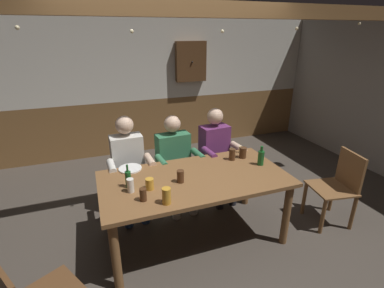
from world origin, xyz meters
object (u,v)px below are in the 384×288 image
pint_glass_4 (143,195)px  pint_glass_6 (180,176)px  person_2 (217,151)px  plate_0 (130,169)px  pint_glass_3 (232,154)px  bottle_1 (128,179)px  dining_table (195,185)px  pint_glass_5 (130,185)px  pint_glass_0 (243,153)px  table_candle (240,149)px  person_1 (176,159)px  pint_glass_1 (167,196)px  pint_glass_2 (150,184)px  bottle_0 (261,157)px  wall_dart_cabinet (191,62)px  chair_empty_near_right (338,186)px  person_0 (129,163)px

pint_glass_4 → pint_glass_6: bearing=26.1°
person_2 → pint_glass_6: size_ratio=9.83×
plate_0 → pint_glass_3: (1.14, -0.16, 0.06)m
bottle_1 → pint_glass_4: bearing=-72.9°
dining_table → pint_glass_5: bearing=-174.9°
pint_glass_0 → pint_glass_4: pint_glass_0 is taller
bottle_1 → table_candle: bearing=14.7°
dining_table → pint_glass_3: (0.55, 0.25, 0.16)m
person_1 → pint_glass_4: size_ratio=10.11×
pint_glass_1 → person_2: bearing=47.7°
pint_glass_6 → pint_glass_2: bearing=-174.7°
pint_glass_3 → pint_glass_4: bearing=-156.3°
bottle_0 → pint_glass_4: size_ratio=1.88×
person_2 → pint_glass_6: (-0.75, -0.75, 0.14)m
wall_dart_cabinet → bottle_1: bearing=-121.3°
bottle_1 → plate_0: bearing=79.5°
pint_glass_5 → pint_glass_0: bearing=13.2°
dining_table → pint_glass_2: pint_glass_2 is taller
person_2 → bottle_1: 1.42m
person_1 → bottle_0: (0.78, -0.68, 0.19)m
bottle_0 → pint_glass_0: bearing=110.9°
person_1 → pint_glass_2: 0.93m
pint_glass_1 → pint_glass_2: pint_glass_1 is taller
pint_glass_4 → person_2: bearing=39.6°
dining_table → person_1: (0.01, 0.70, -0.00)m
bottle_1 → dining_table: bearing=-2.9°
bottle_0 → bottle_1: bearing=179.5°
pint_glass_4 → bottle_0: bearing=11.0°
chair_empty_near_right → pint_glass_3: size_ratio=6.53×
plate_0 → pint_glass_3: bearing=-8.0°
pint_glass_0 → pint_glass_5: pint_glass_5 is taller
pint_glass_6 → wall_dart_cabinet: wall_dart_cabinet is taller
pint_glass_1 → plate_0: bearing=104.3°
bottle_1 → pint_glass_5: (0.00, -0.09, -0.02)m
dining_table → pint_glass_0: size_ratio=14.89×
person_1 → dining_table: bearing=84.9°
person_1 → pint_glass_0: bearing=142.6°
pint_glass_0 → table_candle: bearing=71.1°
person_2 → bottle_0: bearing=101.9°
bottle_1 → pint_glass_0: size_ratio=1.84×
chair_empty_near_right → wall_dart_cabinet: wall_dart_cabinet is taller
person_0 → plate_0: person_0 is taller
dining_table → pint_glass_1: (-0.40, -0.36, 0.17)m
table_candle → pint_glass_1: size_ratio=0.54×
person_2 → pint_glass_2: (-1.06, -0.78, 0.14)m
person_0 → pint_glass_1: bearing=97.0°
person_2 → pint_glass_0: bearing=99.7°
pint_glass_0 → pint_glass_1: pint_glass_1 is taller
table_candle → pint_glass_0: 0.15m
pint_glass_5 → pint_glass_2: bearing=-4.8°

